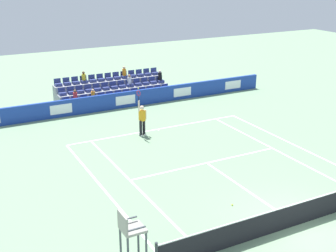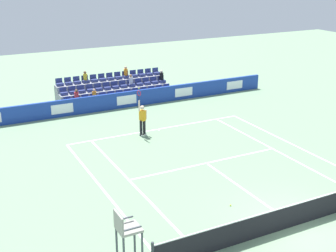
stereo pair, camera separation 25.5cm
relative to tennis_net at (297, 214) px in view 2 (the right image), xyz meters
The scene contains 15 objects.
ground_plane 0.49m from the tennis_net, ahead, with size 80.00×80.00×0.00m, color gray.
line_baseline 11.90m from the tennis_net, 90.00° to the right, with size 10.97×0.10×0.01m, color white.
line_service 6.42m from the tennis_net, 90.00° to the right, with size 8.23×0.10×0.01m, color white.
line_centre_service 3.24m from the tennis_net, 90.00° to the right, with size 0.10×6.40×0.01m, color white.
line_singles_sideline_left 7.25m from the tennis_net, 55.31° to the right, with size 0.10×11.89×0.01m, color white.
line_singles_sideline_right 7.25m from the tennis_net, 124.69° to the right, with size 0.10×11.89×0.01m, color white.
line_doubles_sideline_left 8.10m from the tennis_net, 47.30° to the right, with size 0.10×11.89×0.01m, color white.
line_doubles_sideline_right 8.10m from the tennis_net, 132.70° to the right, with size 0.10×11.89×0.01m, color white.
line_centre_mark 11.80m from the tennis_net, 90.00° to the right, with size 0.10×0.20×0.01m, color white.
sponsor_barrier 16.84m from the tennis_net, 90.00° to the right, with size 22.12×0.22×1.09m.
tennis_net is the anchor object (origin of this frame).
tennis_player 11.45m from the tennis_net, 83.91° to the right, with size 0.54×0.42×2.85m.
umpire_chair 6.84m from the tennis_net, ahead, with size 0.70×0.70×2.34m.
stadium_stand 19.15m from the tennis_net, 90.00° to the right, with size 8.06×2.85×2.14m.
loose_tennis_ball 2.73m from the tennis_net, 60.27° to the right, with size 0.07×0.07×0.07m, color #D1E533.
Camera 2 is at (11.09, 11.19, 9.34)m, focal length 49.12 mm.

